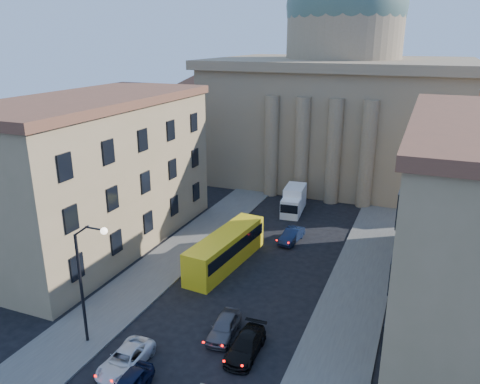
% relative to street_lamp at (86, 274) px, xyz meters
% --- Properties ---
extents(sidewalk_left, '(5.00, 60.00, 0.15)m').
position_rel_street_lamp_xyz_m(sidewalk_left, '(-1.53, 10.00, -5.21)').
color(sidewalk_left, '#504F49').
rests_on(sidewalk_left, ground).
extents(sidewalk_right, '(5.00, 60.00, 0.15)m').
position_rel_street_lamp_xyz_m(sidewalk_right, '(15.47, 10.00, -5.21)').
color(sidewalk_right, '#504F49').
rests_on(sidewalk_right, ground).
extents(church, '(68.02, 28.76, 36.60)m').
position_rel_street_lamp_xyz_m(church, '(6.97, 47.47, 6.59)').
color(church, '#7F6C4E').
rests_on(church, ground).
extents(building_left, '(11.60, 26.60, 14.70)m').
position_rel_street_lamp_xyz_m(building_left, '(-10.03, 14.00, 2.14)').
color(building_left, '#9F845D').
rests_on(building_left, ground).
extents(street_lamp, '(2.62, 0.44, 8.83)m').
position_rel_street_lamp_xyz_m(street_lamp, '(0.00, 0.00, 0.00)').
color(street_lamp, black).
rests_on(street_lamp, ground).
extents(car_left_near, '(1.57, 3.74, 1.26)m').
position_rel_street_lamp_xyz_m(car_left_near, '(5.02, -3.01, -4.65)').
color(car_left_near, black).
rests_on(car_left_near, ground).
extents(car_left_mid, '(2.12, 4.50, 1.24)m').
position_rel_street_lamp_xyz_m(car_left_mid, '(3.47, -1.24, -4.66)').
color(car_left_mid, white).
rests_on(car_left_mid, ground).
extents(car_right_mid, '(1.93, 4.51, 1.30)m').
position_rel_street_lamp_xyz_m(car_right_mid, '(9.96, 2.89, -4.64)').
color(car_right_mid, black).
rests_on(car_right_mid, ground).
extents(car_right_far, '(2.07, 4.26, 1.40)m').
position_rel_street_lamp_xyz_m(car_right_far, '(7.84, 4.23, -4.59)').
color(car_right_far, '#4E4D52').
rests_on(car_right_far, ground).
extents(car_right_distant, '(1.85, 4.22, 1.35)m').
position_rel_street_lamp_xyz_m(car_right_distant, '(7.77, 21.24, -4.61)').
color(car_right_distant, '#0D1832').
rests_on(car_right_distant, ground).
extents(city_bus, '(3.50, 11.01, 3.05)m').
position_rel_street_lamp_xyz_m(city_bus, '(3.61, 14.09, -3.65)').
color(city_bus, yellow).
rests_on(city_bus, ground).
extents(box_truck, '(2.62, 5.65, 3.01)m').
position_rel_street_lamp_xyz_m(box_truck, '(5.59, 29.52, -3.86)').
color(box_truck, white).
rests_on(box_truck, ground).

